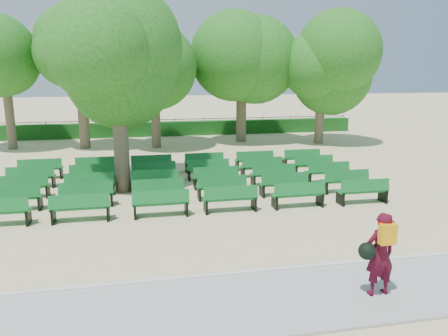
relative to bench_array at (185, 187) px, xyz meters
The scene contains 9 objects.
ground 0.66m from the bench_array, 100.55° to the right, with size 120.00×120.00×0.00m, color #CCBB87.
paving 8.04m from the bench_array, 90.85° to the right, with size 30.00×2.20×0.06m, color #A4A5A1.
curb 6.89m from the bench_array, 90.99° to the right, with size 30.00×0.12×0.10m, color silver.
hedge 13.36m from the bench_array, 90.51° to the left, with size 26.00×0.70×0.90m, color #144B15.
fence 13.76m from the bench_array, 90.50° to the left, with size 26.00×0.10×1.02m, color black, non-canonical shape.
tree_line 9.36m from the bench_array, 90.73° to the left, with size 21.80×6.80×7.04m, color #27701E, non-canonical shape.
bench_array is the anchor object (origin of this frame).
tree_among 4.65m from the bench_array, behind, with size 4.65×4.65×6.32m.
person 8.68m from the bench_array, 72.27° to the right, with size 0.76×0.47×1.59m.
Camera 1 is at (-1.51, -14.30, 4.14)m, focal length 35.00 mm.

